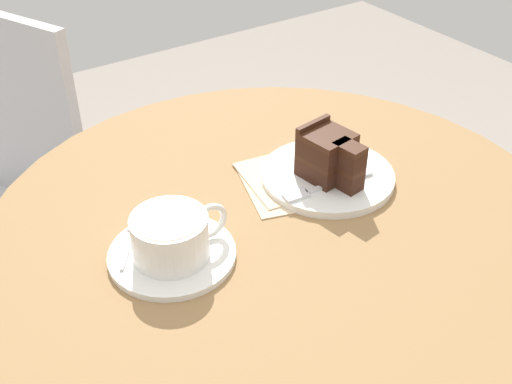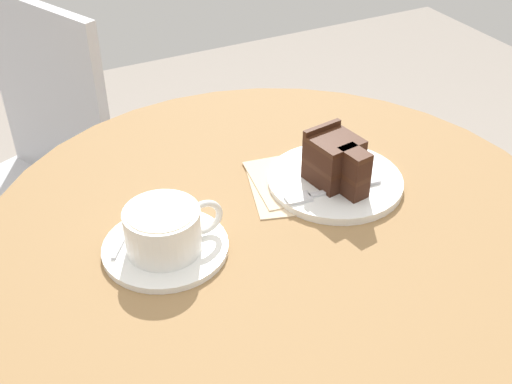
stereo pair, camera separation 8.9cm
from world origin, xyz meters
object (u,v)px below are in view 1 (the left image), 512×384
Objects in this scene: coffee_cup at (172,235)px; cake_plate at (327,176)px; saucer at (172,254)px; napkin at (291,179)px; fork at (318,189)px; teaspoon at (131,239)px; cake_slice at (329,156)px.

cake_plate is (0.28, 0.03, -0.03)m from coffee_cup.
coffee_cup reaches higher than cake_plate.
saucer is at bearing 88.33° from coffee_cup.
cake_plate reaches higher than saucer.
saucer is 0.82× the size of cake_plate.
cake_plate is 1.11× the size of napkin.
fork is at bearing -145.35° from cake_plate.
cake_plate is (0.28, 0.03, 0.00)m from saucer.
cake_slice is (0.31, -0.03, 0.04)m from teaspoon.
cake_slice is 0.07m from napkin.
fork is (-0.04, -0.03, 0.01)m from cake_plate.
fork is 0.82× the size of napkin.
fork reaches higher than cake_plate.
teaspoon is 0.43× the size of napkin.
napkin is (0.23, 0.06, -0.04)m from coffee_cup.
cake_slice reaches higher than cake_plate.
saucer is 1.25× the size of coffee_cup.
saucer is 0.06m from teaspoon.
saucer is 0.24m from napkin.
coffee_cup is 0.29m from cake_plate.
teaspoon reaches higher than saucer.
napkin is (0.23, 0.06, -0.00)m from saucer.
cake_plate is 0.05m from fork.
napkin is (-0.01, 0.06, -0.01)m from fork.
napkin is at bearing -74.32° from fork.
cake_slice reaches higher than napkin.
teaspoon is 0.27m from napkin.
saucer is 2.10× the size of teaspoon.
napkin is at bearing 139.18° from cake_slice.
coffee_cup is 1.28× the size of cake_slice.
cake_slice is at bearing 4.04° from saucer.
teaspoon is at bearing 174.24° from cake_slice.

